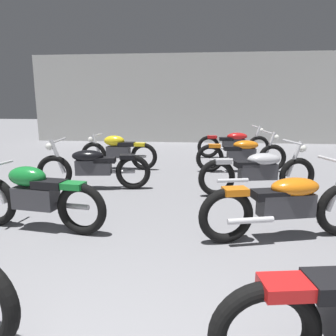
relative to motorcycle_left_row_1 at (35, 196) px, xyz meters
The scene contains 8 objects.
back_wall 9.82m from the motorcycle_left_row_1, 80.63° to the left, with size 13.08×0.24×3.60m, color #B2B2AD.
motorcycle_left_row_1 is the anchor object (origin of this frame).
motorcycle_left_row_2 1.98m from the motorcycle_left_row_1, 87.29° to the left, with size 2.17×0.68×0.97m.
motorcycle_left_row_3 3.88m from the motorcycle_left_row_1, 88.67° to the left, with size 1.97×0.48×0.88m.
motorcycle_right_row_1 3.18m from the motorcycle_left_row_1, ahead, with size 2.13×0.84×0.97m.
motorcycle_right_row_2 3.70m from the motorcycle_left_row_1, 31.01° to the left, with size 2.14×0.79×0.97m.
motorcycle_right_row_3 4.96m from the motorcycle_left_row_1, 50.92° to the left, with size 2.17×0.68×0.97m.
motorcycle_right_row_4 6.62m from the motorcycle_left_row_1, 61.59° to the left, with size 2.17×0.68×0.97m.
Camera 1 is at (0.52, -0.81, 1.64)m, focal length 33.50 mm.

